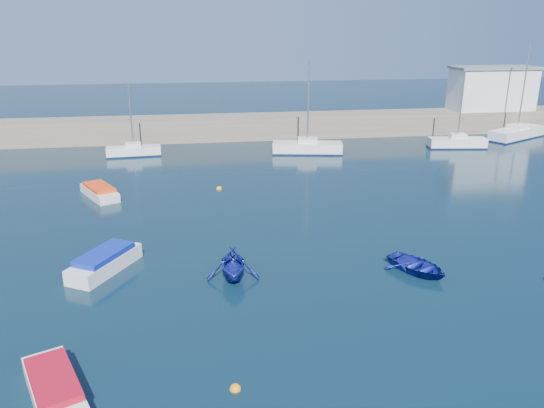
{
  "coord_description": "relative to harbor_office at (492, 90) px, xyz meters",
  "views": [
    {
      "loc": [
        -7.15,
        -15.97,
        12.83
      ],
      "look_at": [
        -2.18,
        16.62,
        1.6
      ],
      "focal_mm": 35.0,
      "sensor_mm": 36.0,
      "label": 1
    }
  ],
  "objects": [
    {
      "name": "ground",
      "position": [
        -30.0,
        -46.0,
        -5.1
      ],
      "size": [
        220.0,
        220.0,
        0.0
      ],
      "primitive_type": "plane",
      "color": "black",
      "rests_on": "ground"
    },
    {
      "name": "back_wall",
      "position": [
        -30.0,
        0.0,
        -3.8
      ],
      "size": [
        96.0,
        4.5,
        2.6
      ],
      "primitive_type": "cube",
      "color": "#6F6355",
      "rests_on": "ground"
    },
    {
      "name": "harbor_office",
      "position": [
        0.0,
        0.0,
        0.0
      ],
      "size": [
        10.0,
        4.0,
        5.0
      ],
      "primitive_type": "cube",
      "color": "silver",
      "rests_on": "back_wall"
    },
    {
      "name": "sailboat_5",
      "position": [
        -43.13,
        -7.52,
        -4.54
      ],
      "size": [
        5.48,
        1.92,
        7.18
      ],
      "rotation": [
        0.0,
        0.0,
        1.65
      ],
      "color": "silver",
      "rests_on": "ground"
    },
    {
      "name": "sailboat_6",
      "position": [
        -25.35,
        -9.05,
        -4.45
      ],
      "size": [
        7.41,
        3.28,
        9.42
      ],
      "rotation": [
        0.0,
        0.0,
        1.39
      ],
      "color": "silver",
      "rests_on": "ground"
    },
    {
      "name": "sailboat_7",
      "position": [
        -8.68,
        -8.98,
        -4.48
      ],
      "size": [
        6.28,
        2.51,
        8.13
      ],
      "rotation": [
        0.0,
        0.0,
        1.44
      ],
      "color": "silver",
      "rests_on": "ground"
    },
    {
      "name": "sailboat_8",
      "position": [
        0.69,
        -5.33,
        -4.42
      ],
      "size": [
        8.46,
        5.97,
        10.82
      ],
      "rotation": [
        0.0,
        0.0,
        2.06
      ],
      "color": "silver",
      "rests_on": "ground"
    },
    {
      "name": "motorboat_0",
      "position": [
        -42.49,
        -45.12,
        -4.64
      ],
      "size": [
        3.14,
        4.61,
        0.98
      ],
      "rotation": [
        0.0,
        0.0,
        0.41
      ],
      "color": "silver",
      "rests_on": "ground"
    },
    {
      "name": "motorboat_1",
      "position": [
        -42.21,
        -34.55,
        -4.57
      ],
      "size": [
        3.73,
        4.81,
        1.13
      ],
      "rotation": [
        0.0,
        0.0,
        -0.53
      ],
      "color": "silver",
      "rests_on": "ground"
    },
    {
      "name": "motorboat_2",
      "position": [
        -44.52,
        -20.97,
        -4.66
      ],
      "size": [
        3.52,
        4.75,
        0.93
      ],
      "rotation": [
        0.0,
        0.0,
        0.49
      ],
      "color": "silver",
      "rests_on": "ground"
    },
    {
      "name": "dinghy_center",
      "position": [
        -25.39,
        -37.31,
        -4.73
      ],
      "size": [
        3.96,
        4.34,
        0.74
      ],
      "primitive_type": "imported",
      "rotation": [
        0.0,
        0.0,
        0.52
      ],
      "color": "navy",
      "rests_on": "ground"
    },
    {
      "name": "dinghy_left",
      "position": [
        -35.36,
        -36.52,
        -4.25
      ],
      "size": [
        2.9,
        3.33,
        1.7
      ],
      "primitive_type": "imported",
      "rotation": [
        0.0,
        0.0,
        -0.04
      ],
      "color": "navy",
      "rests_on": "ground"
    },
    {
      "name": "buoy_0",
      "position": [
        -36.03,
        -45.6,
        -5.1
      ],
      "size": [
        0.43,
        0.43,
        0.43
      ],
      "primitive_type": "sphere",
      "color": "orange",
      "rests_on": "ground"
    },
    {
      "name": "buoy_3",
      "position": [
        -35.18,
        -20.33,
        -5.1
      ],
      "size": [
        0.47,
        0.47,
        0.47
      ],
      "primitive_type": "sphere",
      "color": "orange",
      "rests_on": "ground"
    }
  ]
}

